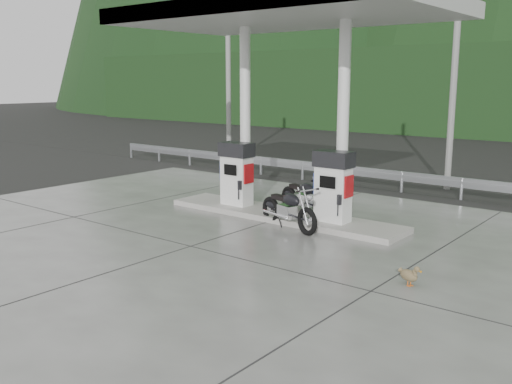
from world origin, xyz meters
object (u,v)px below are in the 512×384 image
Objects in this scene: motorcycle_left at (288,209)px; duck at (409,276)px; gas_pump_left at (237,174)px; gas_pump_right at (333,186)px; motorcycle_right at (305,198)px.

duck is at bearing -7.40° from motorcycle_left.
duck is at bearing -23.21° from gas_pump_left.
gas_pump_right is 1.49m from motorcycle_right.
motorcycle_right is at bearing 125.93° from motorcycle_left.
gas_pump_left reaches higher than duck.
duck is (6.49, -2.78, -0.87)m from gas_pump_left.
motorcycle_left is (-0.79, -0.83, -0.56)m from gas_pump_right.
gas_pump_left reaches higher than motorcycle_right.
motorcycle_right is 5.67m from duck.
gas_pump_right is at bearing 64.44° from motorcycle_left.
gas_pump_left is at bearing -179.92° from duck.
motorcycle_left is at bearing 177.70° from duck.
gas_pump_left is 7.11m from duck.
gas_pump_left is at bearing -141.29° from motorcycle_right.
gas_pump_right is at bearing -4.00° from motorcycle_right.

